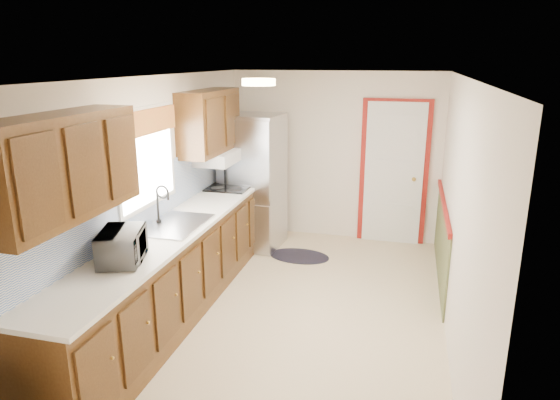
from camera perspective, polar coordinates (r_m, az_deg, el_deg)
The scene contains 8 objects.
room_shell at distance 4.86m, azimuth 1.79°, elevation -0.41°, with size 3.20×5.20×2.52m.
kitchen_run at distance 5.13m, azimuth -12.61°, elevation -4.49°, with size 0.63×4.00×2.20m.
back_wall_trim at distance 6.96m, azimuth 13.89°, elevation 1.52°, with size 1.12×2.30×2.08m.
ceiling_fixture at distance 4.55m, azimuth -2.45°, elevation 13.31°, with size 0.30×0.30×0.06m, color #FFD88C.
microwave at distance 4.31m, azimuth -17.64°, elevation -4.67°, with size 0.49×0.27×0.33m, color white.
refrigerator at distance 6.90m, azimuth -3.11°, elevation 2.12°, with size 0.82×0.80×1.85m.
rug at distance 6.74m, azimuth 2.23°, elevation -6.42°, with size 0.81×0.52×0.01m, color black.
cooktop at distance 6.55m, azimuth -5.66°, elevation 1.57°, with size 0.53×0.63×0.02m, color black.
Camera 1 is at (1.03, -4.55, 2.57)m, focal length 32.00 mm.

